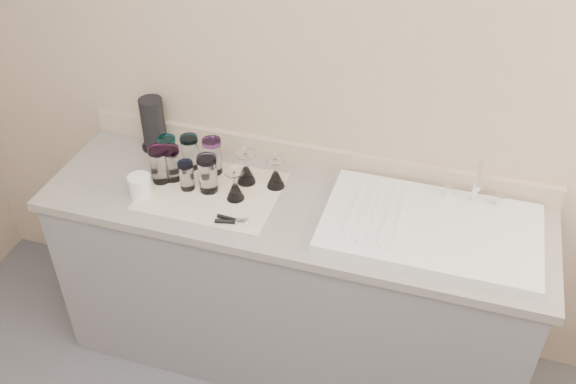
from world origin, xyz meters
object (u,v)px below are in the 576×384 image
(tumbler_blue, at_px, (187,175))
(tumbler_purple, at_px, (213,156))
(sink_unit, at_px, (431,227))
(tumbler_magenta, at_px, (159,164))
(can_opener, at_px, (232,221))
(goblet_back_left, at_px, (246,172))
(paper_towel_roll, at_px, (153,124))
(white_mug, at_px, (140,186))
(tumbler_cyan, at_px, (190,152))
(goblet_front_left, at_px, (235,189))
(tumbler_lavender, at_px, (208,173))
(tumbler_extra, at_px, (172,163))
(tumbler_teal, at_px, (168,153))
(goblet_back_right, at_px, (276,177))

(tumbler_blue, bearing_deg, tumbler_purple, 67.26)
(sink_unit, bearing_deg, tumbler_purple, 173.60)
(tumbler_magenta, height_order, can_opener, tumbler_magenta)
(can_opener, bearing_deg, tumbler_magenta, 156.23)
(goblet_back_left, height_order, paper_towel_roll, paper_towel_roll)
(white_mug, relative_size, paper_towel_roll, 0.57)
(tumbler_magenta, bearing_deg, goblet_back_left, 15.60)
(tumbler_cyan, relative_size, goblet_front_left, 1.14)
(tumbler_lavender, bearing_deg, tumbler_cyan, 136.35)
(tumbler_cyan, distance_m, tumbler_lavender, 0.19)
(tumbler_cyan, height_order, tumbler_blue, tumbler_cyan)
(tumbler_lavender, distance_m, white_mug, 0.28)
(tumbler_cyan, xyz_separation_m, tumbler_extra, (-0.04, -0.10, -0.00))
(tumbler_magenta, distance_m, tumbler_blue, 0.13)
(tumbler_cyan, height_order, tumbler_purple, tumbler_purple)
(sink_unit, bearing_deg, white_mug, -173.78)
(tumbler_purple, xyz_separation_m, can_opener, (0.20, -0.29, -0.07))
(tumbler_cyan, bearing_deg, goblet_back_left, -6.91)
(tumbler_teal, bearing_deg, tumbler_cyan, 19.75)
(tumbler_cyan, distance_m, can_opener, 0.43)
(tumbler_purple, height_order, tumbler_extra, tumbler_purple)
(tumbler_teal, relative_size, goblet_back_right, 1.09)
(tumbler_magenta, xyz_separation_m, goblet_front_left, (0.34, -0.02, -0.04))
(tumbler_teal, bearing_deg, tumbler_lavender, -23.81)
(tumbler_lavender, xyz_separation_m, can_opener, (0.17, -0.17, -0.07))
(tumbler_blue, xyz_separation_m, white_mug, (-0.17, -0.09, -0.02))
(sink_unit, distance_m, paper_towel_roll, 1.29)
(tumbler_blue, bearing_deg, white_mug, -151.03)
(goblet_back_left, bearing_deg, paper_towel_roll, 164.09)
(can_opener, bearing_deg, tumbler_extra, 150.14)
(tumbler_lavender, distance_m, tumbler_extra, 0.18)
(paper_towel_roll, bearing_deg, can_opener, -37.54)
(tumbler_purple, height_order, goblet_back_left, tumbler_purple)
(tumbler_blue, height_order, paper_towel_roll, paper_towel_roll)
(sink_unit, bearing_deg, tumbler_lavender, -178.78)
(paper_towel_roll, bearing_deg, goblet_back_right, -12.04)
(tumbler_teal, relative_size, paper_towel_roll, 0.61)
(tumbler_magenta, height_order, tumbler_extra, tumbler_magenta)
(goblet_back_right, bearing_deg, tumbler_teal, -179.13)
(tumbler_teal, distance_m, tumbler_blue, 0.18)
(sink_unit, relative_size, goblet_back_right, 5.98)
(tumbler_magenta, relative_size, tumbler_extra, 1.07)
(tumbler_lavender, height_order, paper_towel_roll, paper_towel_roll)
(can_opener, bearing_deg, paper_towel_roll, 142.46)
(goblet_back_left, distance_m, goblet_front_left, 0.12)
(tumbler_magenta, xyz_separation_m, tumbler_lavender, (0.22, -0.00, 0.00))
(tumbler_extra, distance_m, goblet_front_left, 0.31)
(tumbler_teal, xyz_separation_m, tumbler_magenta, (0.01, -0.10, 0.01))
(tumbler_extra, distance_m, can_opener, 0.40)
(goblet_back_right, xyz_separation_m, can_opener, (-0.09, -0.27, -0.04))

